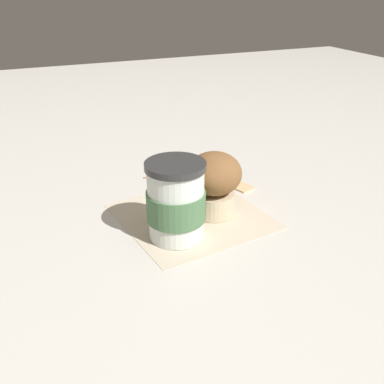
# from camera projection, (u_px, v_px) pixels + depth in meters

# --- Properties ---
(ground_plane) EXTENTS (3.00, 3.00, 0.00)m
(ground_plane) POSITION_uv_depth(u_px,v_px,m) (192.00, 216.00, 0.77)
(ground_plane) COLOR beige
(paper_napkin) EXTENTS (0.26, 0.26, 0.00)m
(paper_napkin) POSITION_uv_depth(u_px,v_px,m) (192.00, 216.00, 0.77)
(paper_napkin) COLOR beige
(paper_napkin) RESTS_ON ground_plane
(coffee_cup) EXTENTS (0.09, 0.09, 0.12)m
(coffee_cup) POSITION_uv_depth(u_px,v_px,m) (176.00, 202.00, 0.68)
(coffee_cup) COLOR silver
(coffee_cup) RESTS_ON paper_napkin
(muffin) EXTENTS (0.09, 0.09, 0.11)m
(muffin) POSITION_uv_depth(u_px,v_px,m) (214.00, 181.00, 0.75)
(muffin) COLOR beige
(muffin) RESTS_ON paper_napkin
(banana) EXTENTS (0.06, 0.16, 0.04)m
(banana) POSITION_uv_depth(u_px,v_px,m) (197.00, 195.00, 0.80)
(banana) COLOR gold
(banana) RESTS_ON paper_napkin
(sugar_packet) EXTENTS (0.06, 0.05, 0.01)m
(sugar_packet) POSITION_uv_depth(u_px,v_px,m) (240.00, 185.00, 0.87)
(sugar_packet) COLOR #E0B27F
(sugar_packet) RESTS_ON ground_plane
(wooden_stirrer) EXTENTS (0.03, 0.11, 0.00)m
(wooden_stirrer) POSITION_uv_depth(u_px,v_px,m) (167.00, 172.00, 0.94)
(wooden_stirrer) COLOR #9E7547
(wooden_stirrer) RESTS_ON ground_plane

